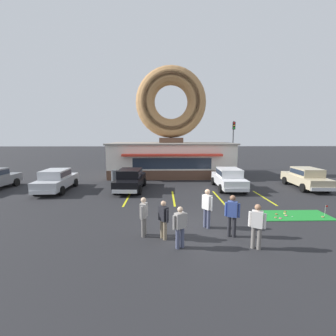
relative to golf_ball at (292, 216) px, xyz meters
name	(u,v)px	position (x,y,z in m)	size (l,w,h in m)	color
ground_plane	(202,229)	(-4.78, -1.34, -0.05)	(160.00, 160.00, 0.00)	#232326
donut_shop_building	(171,139)	(-5.65, 12.60, 3.69)	(12.30, 6.75, 10.96)	brown
putting_mat	(294,215)	(0.22, 0.25, -0.04)	(3.53, 1.53, 0.03)	#1E842D
mini_donut_near_left	(276,214)	(-0.62, 0.37, 0.00)	(0.13, 0.13, 0.04)	brown
mini_donut_near_right	(280,218)	(-0.72, -0.23, 0.00)	(0.13, 0.13, 0.04)	#D8667F
mini_donut_mid_left	(285,213)	(-0.14, 0.46, 0.00)	(0.13, 0.13, 0.04)	#E5C666
mini_donut_mid_centre	(286,215)	(-0.24, 0.15, 0.00)	(0.13, 0.13, 0.04)	#D8667F
mini_donut_mid_right	(285,212)	(0.04, 0.74, 0.00)	(0.13, 0.13, 0.04)	brown
mini_donut_far_left	(276,217)	(-0.91, -0.12, 0.00)	(0.13, 0.13, 0.04)	#A5724C
mini_donut_far_centre	(323,217)	(1.49, -0.09, 0.00)	(0.13, 0.13, 0.04)	#A5724C
golf_ball	(292,216)	(0.00, 0.00, 0.00)	(0.04, 0.04, 0.04)	white
putting_flag_pin	(326,208)	(1.77, 0.12, 0.39)	(0.13, 0.01, 0.55)	silver
car_black	(130,179)	(-8.93, 5.96, 0.82)	(2.12, 4.63, 1.60)	black
car_silver	(56,179)	(-14.37, 5.82, 0.82)	(2.13, 4.63, 1.60)	#B2B5BA
car_champagne	(306,177)	(4.62, 6.27, 0.82)	(2.17, 4.65, 1.60)	#BCAD89
car_white	(229,178)	(-1.45, 6.18, 0.82)	(2.07, 4.60, 1.60)	silver
pedestrian_blue_sweater_man	(144,215)	(-7.26, -1.94, 0.84)	(0.31, 0.59, 1.62)	slate
pedestrian_hooded_kid	(232,214)	(-3.71, -2.08, 0.91)	(0.56, 0.36, 1.73)	#232328
pedestrian_leather_jacket_man	(257,224)	(-3.13, -3.08, 0.87)	(0.54, 0.39, 1.66)	slate
pedestrian_clipboard_woman	(180,225)	(-5.87, -2.95, 0.80)	(0.54, 0.39, 1.55)	#474C66
pedestrian_beanie_man	(163,218)	(-6.46, -2.21, 0.80)	(0.41, 0.51, 1.55)	#7F7056
pedestrian_crossing_woman	(207,206)	(-4.54, -1.17, 0.93)	(0.42, 0.49, 1.75)	#474C66
trash_bin	(114,176)	(-10.88, 9.44, 0.45)	(0.57, 0.57, 0.97)	#51565B
traffic_light_pole	(233,139)	(1.89, 16.14, 3.66)	(0.28, 0.47, 5.80)	#595B60
parking_stripe_far_left	(128,198)	(-8.80, 3.66, -0.05)	(0.12, 3.60, 0.01)	yellow
parking_stripe_left	(173,198)	(-5.80, 3.66, -0.05)	(0.12, 3.60, 0.01)	yellow
parking_stripe_mid_left	(219,198)	(-2.80, 3.66, -0.05)	(0.12, 3.60, 0.01)	yellow
parking_stripe_centre	(264,197)	(0.20, 3.66, -0.05)	(0.12, 3.60, 0.01)	yellow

